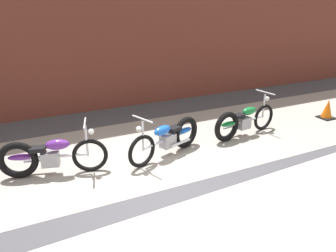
{
  "coord_description": "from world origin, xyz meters",
  "views": [
    {
      "loc": [
        -2.09,
        -4.38,
        3.08
      ],
      "look_at": [
        0.52,
        1.05,
        0.75
      ],
      "focal_mm": 34.06,
      "sensor_mm": 36.0,
      "label": 1
    }
  ],
  "objects": [
    {
      "name": "motorcycle_green",
      "position": [
        2.67,
        1.38,
        0.4
      ],
      "size": [
        2.0,
        0.6,
        1.03
      ],
      "rotation": [
        0.0,
        0.0,
        0.15
      ],
      "color": "black",
      "rests_on": "ground"
    },
    {
      "name": "motorcycle_blue",
      "position": [
        0.68,
        1.25,
        0.4
      ],
      "size": [
        1.92,
        0.88,
        1.03
      ],
      "rotation": [
        0.0,
        0.0,
        3.48
      ],
      "color": "black",
      "rests_on": "ground"
    },
    {
      "name": "traffic_cone",
      "position": [
        5.71,
        1.39,
        0.25
      ],
      "size": [
        0.4,
        0.4,
        0.55
      ],
      "color": "orange",
      "rests_on": "ground"
    },
    {
      "name": "brick_building_wall",
      "position": [
        0.0,
        5.2,
        2.96
      ],
      "size": [
        36.0,
        0.5,
        5.92
      ],
      "primitive_type": "cube",
      "color": "brown",
      "rests_on": "ground"
    },
    {
      "name": "sidewalk_slab",
      "position": [
        0.0,
        1.75,
        0.0
      ],
      "size": [
        36.0,
        3.5,
        0.01
      ],
      "primitive_type": "cube",
      "color": "#9E998E",
      "rests_on": "ground"
    },
    {
      "name": "ground_plane",
      "position": [
        0.0,
        0.0,
        0.0
      ],
      "size": [
        80.0,
        80.0,
        0.0
      ],
      "primitive_type": "plane",
      "color": "#47474C"
    },
    {
      "name": "motorcycle_purple",
      "position": [
        -1.83,
        1.44,
        0.4
      ],
      "size": [
        1.97,
        0.76,
        1.03
      ],
      "rotation": [
        0.0,
        0.0,
        -0.26
      ],
      "color": "black",
      "rests_on": "ground"
    }
  ]
}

